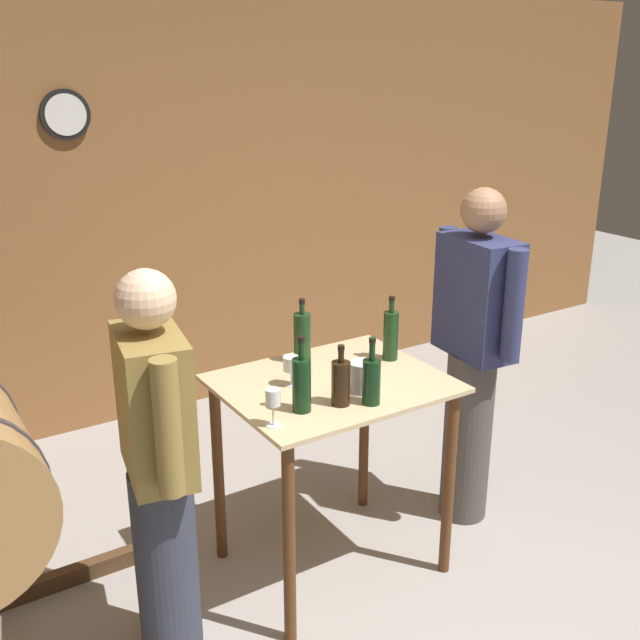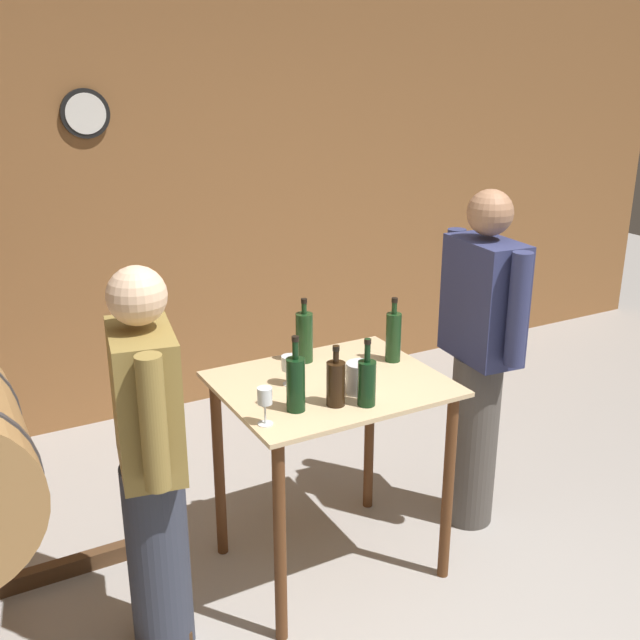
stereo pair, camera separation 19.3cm
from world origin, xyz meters
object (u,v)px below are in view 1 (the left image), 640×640
at_px(wine_glass_near_left, 273,399).
at_px(wine_glass_near_center, 291,365).
at_px(wine_bottle_right, 371,380).
at_px(wine_bottle_center, 302,337).
at_px(ice_bucket, 362,377).
at_px(person_visitor_with_scarf, 473,353).
at_px(wine_bottle_left, 341,382).
at_px(wine_bottle_far_right, 391,334).
at_px(person_host, 159,466).
at_px(wine_bottle_far_left, 302,383).

height_order(wine_glass_near_left, wine_glass_near_center, wine_glass_near_left).
bearing_deg(wine_bottle_right, wine_bottle_center, 90.51).
height_order(ice_bucket, person_visitor_with_scarf, person_visitor_with_scarf).
relative_size(wine_bottle_left, wine_glass_near_center, 1.95).
xyz_separation_m(wine_bottle_right, wine_bottle_far_right, (0.35, 0.33, 0.02)).
bearing_deg(wine_glass_near_center, person_host, -165.33).
height_order(wine_bottle_right, wine_bottle_far_right, wine_bottle_far_right).
bearing_deg(wine_glass_near_left, wine_bottle_right, -5.17).
bearing_deg(person_visitor_with_scarf, wine_bottle_center, 160.48).
bearing_deg(person_visitor_with_scarf, wine_bottle_far_left, -171.82).
distance_m(wine_bottle_left, wine_bottle_far_right, 0.54).
distance_m(wine_bottle_center, person_host, 0.95).
bearing_deg(wine_bottle_far_right, wine_bottle_right, -136.46).
distance_m(wine_glass_near_left, person_visitor_with_scarf, 1.24).
height_order(wine_bottle_far_left, wine_glass_near_left, wine_bottle_far_left).
bearing_deg(wine_bottle_far_left, ice_bucket, 4.30).
bearing_deg(wine_glass_near_center, wine_glass_near_left, -130.73).
xyz_separation_m(wine_bottle_left, wine_bottle_center, (0.10, 0.47, 0.02)).
distance_m(wine_bottle_center, wine_glass_near_left, 0.64).
relative_size(wine_bottle_center, wine_bottle_far_right, 0.99).
bearing_deg(wine_bottle_left, wine_glass_near_left, -176.51).
bearing_deg(wine_glass_near_center, wine_bottle_left, -74.82).
relative_size(wine_bottle_far_right, person_host, 0.19).
relative_size(wine_bottle_far_left, person_visitor_with_scarf, 0.18).
bearing_deg(ice_bucket, wine_glass_near_center, 136.14).
height_order(wine_bottle_far_left, wine_bottle_far_right, wine_bottle_far_left).
xyz_separation_m(wine_bottle_right, wine_glass_near_left, (-0.43, 0.04, 0.01)).
xyz_separation_m(wine_bottle_center, wine_glass_near_center, (-0.18, -0.20, -0.03)).
height_order(wine_glass_near_left, ice_bucket, wine_glass_near_left).
xyz_separation_m(wine_bottle_left, wine_glass_near_center, (-0.07, 0.27, -0.00)).
distance_m(wine_bottle_far_left, wine_bottle_left, 0.17).
height_order(person_host, person_visitor_with_scarf, person_visitor_with_scarf).
distance_m(wine_bottle_far_left, wine_glass_near_left, 0.17).
height_order(wine_bottle_far_left, person_host, person_host).
xyz_separation_m(wine_bottle_far_right, wine_glass_near_left, (-0.78, -0.30, -0.01)).
xyz_separation_m(wine_bottle_far_right, ice_bucket, (-0.31, -0.22, -0.06)).
relative_size(wine_bottle_left, wine_bottle_center, 0.84).
height_order(wine_bottle_far_right, wine_glass_near_left, wine_bottle_far_right).
bearing_deg(person_host, wine_glass_near_left, -14.92).
bearing_deg(person_visitor_with_scarf, ice_bucket, -170.25).
height_order(wine_bottle_center, person_host, person_host).
bearing_deg(ice_bucket, person_visitor_with_scarf, 9.75).
xyz_separation_m(wine_bottle_center, person_visitor_with_scarf, (0.79, -0.28, -0.15)).
height_order(wine_bottle_left, ice_bucket, wine_bottle_left).
height_order(ice_bucket, person_host, person_host).
distance_m(wine_bottle_far_left, wine_glass_near_center, 0.25).
distance_m(wine_bottle_far_left, wine_bottle_center, 0.51).
distance_m(wine_bottle_far_left, wine_bottle_right, 0.29).
height_order(wine_bottle_far_left, ice_bucket, wine_bottle_far_left).
relative_size(wine_bottle_far_right, person_visitor_with_scarf, 0.18).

